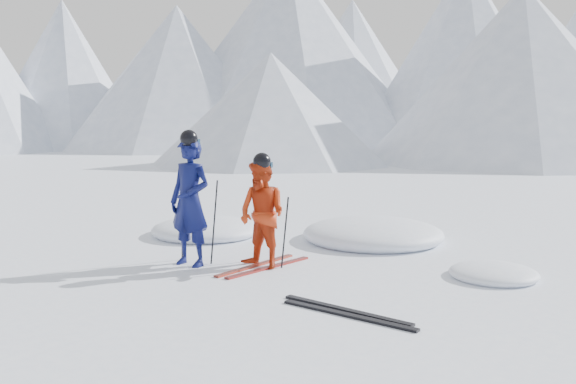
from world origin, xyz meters
The scene contains 12 objects.
ground centered at (0.00, 0.00, 0.00)m, with size 160.00×160.00×0.00m, color white.
skier_blue centered at (-2.72, -0.31, 0.96)m, with size 0.70×0.46×1.91m, color #0B1046.
skier_red centered at (-1.74, 0.16, 0.79)m, with size 0.77×0.60×1.58m, color #BB2F0E.
pole_blue_left centered at (-3.02, -0.16, 0.64)m, with size 0.02×0.02×1.27m, color black.
pole_blue_right centered at (-2.47, -0.06, 0.64)m, with size 0.02×0.02×1.27m, color black.
pole_red_left centered at (-2.04, 0.41, 0.53)m, with size 0.02×0.02×1.06m, color black.
pole_red_right centered at (-1.44, 0.31, 0.53)m, with size 0.02×0.02×1.06m, color black.
ski_worn_left centered at (-1.86, 0.16, 0.01)m, with size 0.09×1.70×0.03m, color black.
ski_worn_right centered at (-1.62, 0.16, 0.01)m, with size 0.09×1.70×0.03m, color black.
ski_loose_a centered at (0.27, -1.03, 0.01)m, with size 0.09×1.70×0.03m, color black.
ski_loose_b centered at (0.37, -1.18, 0.01)m, with size 0.09×1.70×0.03m, color black.
snow_lumps centered at (-2.03, 2.38, 0.00)m, with size 7.03×3.51×0.56m.
Camera 1 is at (3.39, -6.99, 2.15)m, focal length 38.00 mm.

